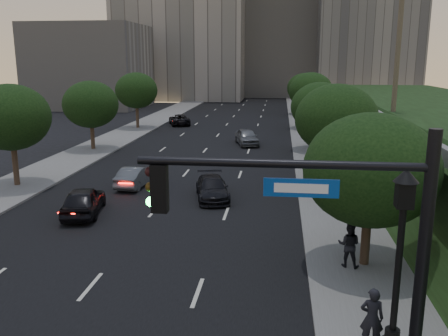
# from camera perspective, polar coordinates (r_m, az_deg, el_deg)

# --- Properties ---
(road_surface) EXTENTS (16.00, 140.00, 0.02)m
(road_surface) POSITION_cam_1_polar(r_m,az_deg,el_deg) (41.70, -2.72, 1.61)
(road_surface) COLOR black
(road_surface) RESTS_ON ground
(sidewalk_right) EXTENTS (4.50, 140.00, 0.15)m
(sidewalk_right) POSITION_cam_1_polar(r_m,az_deg,el_deg) (41.28, 11.46, 1.34)
(sidewalk_right) COLOR slate
(sidewalk_right) RESTS_ON ground
(sidewalk_left) EXTENTS (4.50, 140.00, 0.15)m
(sidewalk_left) POSITION_cam_1_polar(r_m,az_deg,el_deg) (44.52, -15.86, 1.94)
(sidewalk_left) COLOR slate
(sidewalk_left) RESTS_ON ground
(parapet_wall) EXTENTS (0.35, 90.00, 0.70)m
(parapet_wall) POSITION_cam_1_polar(r_m,az_deg,el_deg) (39.10, 16.75, 6.76)
(parapet_wall) COLOR slate
(parapet_wall) RESTS_ON embankment
(office_block_left) EXTENTS (26.00, 20.00, 32.00)m
(office_block_left) POSITION_cam_1_polar(r_m,az_deg,el_deg) (104.71, -4.92, 17.17)
(office_block_left) COLOR gray
(office_block_left) RESTS_ON ground
(office_block_mid) EXTENTS (22.00, 18.00, 26.00)m
(office_block_mid) POSITION_cam_1_polar(r_m,az_deg,el_deg) (112.43, 6.60, 15.31)
(office_block_mid) COLOR #A6A298
(office_block_mid) RESTS_ON ground
(office_block_right) EXTENTS (20.00, 22.00, 36.00)m
(office_block_right) POSITION_cam_1_polar(r_m,az_deg,el_deg) (108.16, 16.70, 17.62)
(office_block_right) COLOR gray
(office_block_right) RESTS_ON ground
(office_block_filler) EXTENTS (18.00, 16.00, 14.00)m
(office_block_filler) POSITION_cam_1_polar(r_m,az_deg,el_deg) (86.76, -15.77, 11.68)
(office_block_filler) COLOR #A6A298
(office_block_filler) RESTS_ON ground
(tree_right_a) EXTENTS (5.20, 5.20, 6.24)m
(tree_right_a) POSITION_cam_1_polar(r_m,az_deg,el_deg) (19.12, 17.22, -0.23)
(tree_right_a) COLOR #38281C
(tree_right_a) RESTS_ON ground
(tree_right_b) EXTENTS (5.20, 5.20, 6.74)m
(tree_right_b) POSITION_cam_1_polar(r_m,az_deg,el_deg) (30.75, 13.37, 5.73)
(tree_right_b) COLOR #38281C
(tree_right_b) RESTS_ON ground
(tree_right_c) EXTENTS (5.20, 5.20, 6.24)m
(tree_right_c) POSITION_cam_1_polar(r_m,az_deg,el_deg) (43.67, 11.45, 7.21)
(tree_right_c) COLOR #38281C
(tree_right_c) RESTS_ON ground
(tree_right_d) EXTENTS (5.20, 5.20, 6.74)m
(tree_right_d) POSITION_cam_1_polar(r_m,az_deg,el_deg) (57.55, 10.39, 9.07)
(tree_right_d) COLOR #38281C
(tree_right_d) RESTS_ON ground
(tree_right_e) EXTENTS (5.20, 5.20, 6.24)m
(tree_right_e) POSITION_cam_1_polar(r_m,az_deg,el_deg) (72.53, 9.67, 9.46)
(tree_right_e) COLOR #38281C
(tree_right_e) RESTS_ON ground
(tree_left_b) EXTENTS (5.00, 5.00, 6.71)m
(tree_left_b) POSITION_cam_1_polar(r_m,az_deg,el_deg) (33.27, -24.29, 5.57)
(tree_left_b) COLOR #38281C
(tree_left_b) RESTS_ON ground
(tree_left_c) EXTENTS (5.00, 5.00, 6.34)m
(tree_left_c) POSITION_cam_1_polar(r_m,az_deg,el_deg) (44.89, -15.75, 7.37)
(tree_left_c) COLOR #38281C
(tree_left_c) RESTS_ON ground
(tree_left_d) EXTENTS (5.00, 5.00, 6.71)m
(tree_left_d) POSITION_cam_1_polar(r_m,az_deg,el_deg) (58.01, -10.50, 9.15)
(tree_left_d) COLOR #38281C
(tree_left_d) RESTS_ON ground
(traffic_signal_mast) EXTENTS (5.68, 0.56, 7.00)m
(traffic_signal_mast) POSITION_cam_1_polar(r_m,az_deg,el_deg) (9.86, 16.04, -14.84)
(traffic_signal_mast) COLOR black
(traffic_signal_mast) RESTS_ON ground
(street_lamp) EXTENTS (0.64, 0.64, 5.62)m
(street_lamp) POSITION_cam_1_polar(r_m,az_deg,el_deg) (13.59, 20.15, -12.01)
(street_lamp) COLOR black
(street_lamp) RESTS_ON ground
(sedan_near_left) EXTENTS (2.64, 4.76, 1.53)m
(sedan_near_left) POSITION_cam_1_polar(r_m,az_deg,el_deg) (26.64, -16.55, -3.79)
(sedan_near_left) COLOR black
(sedan_near_left) RESTS_ON ground
(sedan_mid_left) EXTENTS (1.76, 4.21, 1.35)m
(sedan_mid_left) POSITION_cam_1_polar(r_m,az_deg,el_deg) (31.69, -10.58, -0.99)
(sedan_mid_left) COLOR #515559
(sedan_mid_left) RESTS_ON ground
(sedan_far_left) EXTENTS (3.79, 5.41, 1.37)m
(sedan_far_left) POSITION_cam_1_polar(r_m,az_deg,el_deg) (61.02, -5.40, 5.82)
(sedan_far_left) COLOR black
(sedan_far_left) RESTS_ON ground
(sedan_near_right) EXTENTS (2.78, 4.79, 1.30)m
(sedan_near_right) POSITION_cam_1_polar(r_m,az_deg,el_deg) (28.42, -1.42, -2.44)
(sedan_near_right) COLOR black
(sedan_near_right) RESTS_ON ground
(sedan_far_right) EXTENTS (2.98, 4.94, 1.57)m
(sedan_far_right) POSITION_cam_1_polar(r_m,az_deg,el_deg) (46.47, 2.77, 3.76)
(sedan_far_right) COLOR slate
(sedan_far_right) RESTS_ON ground
(pedestrian_a) EXTENTS (0.70, 0.50, 1.82)m
(pedestrian_a) POSITION_cam_1_polar(r_m,az_deg,el_deg) (14.64, 17.36, -16.83)
(pedestrian_a) COLOR black
(pedestrian_a) RESTS_ON sidewalk_right
(pedestrian_b) EXTENTS (1.03, 0.89, 1.82)m
(pedestrian_b) POSITION_cam_1_polar(r_m,az_deg,el_deg) (19.54, 14.80, -8.91)
(pedestrian_b) COLOR black
(pedestrian_b) RESTS_ON sidewalk_right
(pedestrian_c) EXTENTS (0.95, 0.39, 1.62)m
(pedestrian_c) POSITION_cam_1_polar(r_m,az_deg,el_deg) (28.00, 12.70, -2.35)
(pedestrian_c) COLOR black
(pedestrian_c) RESTS_ON sidewalk_right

